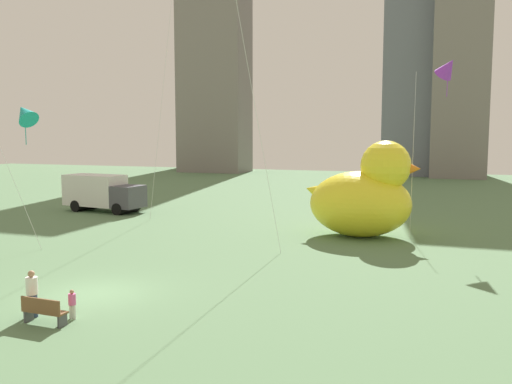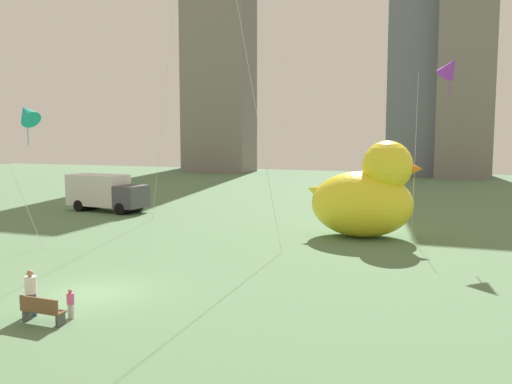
{
  "view_description": "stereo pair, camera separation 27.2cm",
  "coord_description": "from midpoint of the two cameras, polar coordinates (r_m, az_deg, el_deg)",
  "views": [
    {
      "loc": [
        12.52,
        -17.23,
        6.13
      ],
      "look_at": [
        4.49,
        5.85,
        3.48
      ],
      "focal_mm": 38.39,
      "sensor_mm": 36.0,
      "label": 1
    },
    {
      "loc": [
        12.78,
        -17.14,
        6.13
      ],
      "look_at": [
        4.49,
        5.85,
        3.48
      ],
      "focal_mm": 38.39,
      "sensor_mm": 36.0,
      "label": 2
    }
  ],
  "objects": [
    {
      "name": "city_skyline",
      "position": [
        85.66,
        7.56,
        14.31
      ],
      "size": [
        49.5,
        16.41,
        41.92
      ],
      "color": "#9E938C",
      "rests_on": "ground"
    },
    {
      "name": "ground_plane",
      "position": [
        22.2,
        -16.74,
        -10.11
      ],
      "size": [
        140.0,
        140.0,
        0.0
      ],
      "primitive_type": "plane",
      "color": "#577A52"
    },
    {
      "name": "kite_purple",
      "position": [
        34.9,
        19.14,
        12.13
      ],
      "size": [
        2.84,
        3.67,
        10.74
      ],
      "color": "silver",
      "rests_on": "ground"
    },
    {
      "name": "person_adult",
      "position": [
        20.03,
        -22.67,
        -9.53
      ],
      "size": [
        0.39,
        0.39,
        1.58
      ],
      "color": "#38476B",
      "rests_on": "ground"
    },
    {
      "name": "giant_inflatable_duck",
      "position": [
        32.78,
        10.99,
        -0.42
      ],
      "size": [
        6.87,
        4.41,
        5.69
      ],
      "color": "yellow",
      "rests_on": "ground"
    },
    {
      "name": "park_bench",
      "position": [
        19.2,
        -21.67,
        -11.4
      ],
      "size": [
        1.55,
        0.51,
        0.9
      ],
      "color": "brown",
      "rests_on": "ground"
    },
    {
      "name": "box_truck",
      "position": [
        44.35,
        -15.89,
        -0.1
      ],
      "size": [
        6.76,
        3.04,
        2.85
      ],
      "color": "white",
      "rests_on": "ground"
    },
    {
      "name": "kite_teal",
      "position": [
        32.38,
        -23.18,
        7.53
      ],
      "size": [
        2.69,
        2.43,
        7.96
      ],
      "color": "silver",
      "rests_on": "ground"
    },
    {
      "name": "person_child",
      "position": [
        19.4,
        -19.0,
        -10.87
      ],
      "size": [
        0.24,
        0.24,
        1.0
      ],
      "color": "silver",
      "rests_on": "ground"
    }
  ]
}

